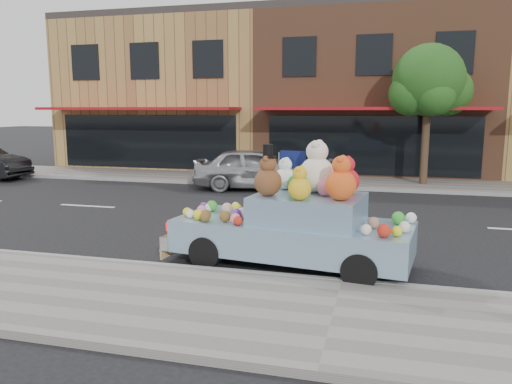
% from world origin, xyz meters
% --- Properties ---
extents(ground, '(120.00, 120.00, 0.00)m').
position_xyz_m(ground, '(0.00, 0.00, 0.00)').
color(ground, black).
rests_on(ground, ground).
extents(near_sidewalk, '(60.00, 3.00, 0.12)m').
position_xyz_m(near_sidewalk, '(0.00, -6.50, 0.06)').
color(near_sidewalk, gray).
rests_on(near_sidewalk, ground).
extents(far_sidewalk, '(60.00, 3.00, 0.12)m').
position_xyz_m(far_sidewalk, '(0.00, 6.50, 0.06)').
color(far_sidewalk, gray).
rests_on(far_sidewalk, ground).
extents(near_kerb, '(60.00, 0.12, 0.13)m').
position_xyz_m(near_kerb, '(0.00, -5.00, 0.07)').
color(near_kerb, gray).
rests_on(near_kerb, ground).
extents(far_kerb, '(60.00, 0.12, 0.13)m').
position_xyz_m(far_kerb, '(0.00, 5.00, 0.07)').
color(far_kerb, gray).
rests_on(far_kerb, ground).
extents(storefront_left, '(10.00, 9.80, 7.30)m').
position_xyz_m(storefront_left, '(-10.00, 11.97, 3.64)').
color(storefront_left, '#A78246').
rests_on(storefront_left, ground).
extents(storefront_mid, '(10.00, 9.80, 7.30)m').
position_xyz_m(storefront_mid, '(0.00, 11.97, 3.64)').
color(storefront_mid, brown).
rests_on(storefront_mid, ground).
extents(street_tree, '(3.00, 2.70, 5.22)m').
position_xyz_m(street_tree, '(2.03, 6.55, 3.69)').
color(street_tree, '#38281C').
rests_on(street_tree, ground).
extents(car_silver, '(4.70, 2.53, 1.52)m').
position_xyz_m(car_silver, '(-3.89, 4.32, 0.76)').
color(car_silver, '#A5A5AA').
rests_on(car_silver, ground).
extents(art_car, '(4.67, 2.30, 2.32)m').
position_xyz_m(art_car, '(-0.95, -4.10, 0.82)').
color(art_car, black).
rests_on(art_car, ground).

